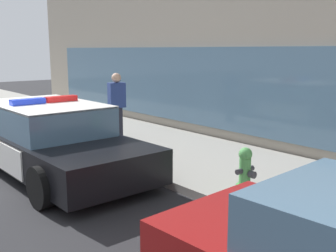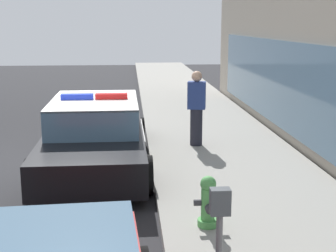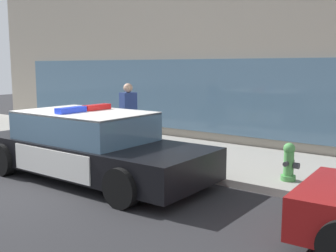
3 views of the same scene
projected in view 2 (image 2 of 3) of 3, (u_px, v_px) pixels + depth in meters
The scene contains 6 objects.
ground at pixel (60, 161), 10.39m from camera, with size 48.00×48.00×0.00m, color #262628.
sidewalk at pixel (223, 154), 10.65m from camera, with size 48.00×3.27×0.15m, color gray.
police_cruiser at pixel (95, 134), 9.90m from camera, with size 5.19×2.20×1.49m.
fire_hydrant at pixel (208, 202), 6.63m from camera, with size 0.34×0.39×0.73m.
pedestrian_on_sidewalk at pixel (196, 108), 10.97m from camera, with size 0.34×0.45×1.71m.
parking_meter at pixel (219, 232), 4.33m from camera, with size 0.12×0.18×1.34m.
Camera 2 is at (10.15, 1.53, 2.92)m, focal length 51.53 mm.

